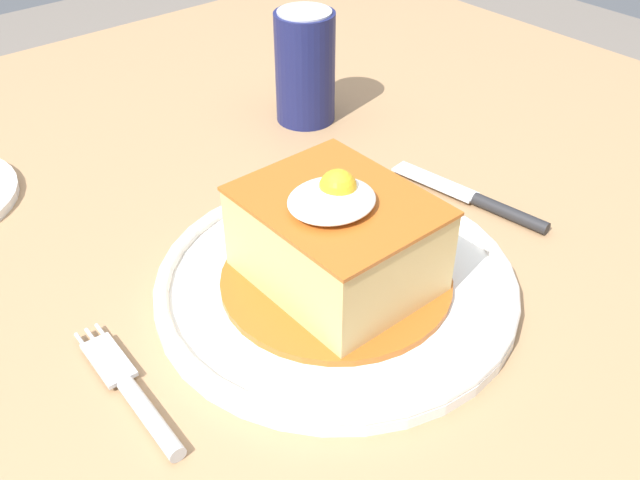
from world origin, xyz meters
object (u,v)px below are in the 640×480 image
Objects in this scene: fork at (136,398)px; knife at (487,204)px; soda_can at (305,67)px; main_plate at (336,282)px.

fork and knife have the same top height.
soda_can is (-0.01, 0.25, 0.06)m from knife.
fork is (-0.18, 0.00, -0.00)m from main_plate.
fork is 0.43m from soda_can.
main_plate is at bearing -124.75° from soda_can.
main_plate is 1.74× the size of knife.
fork is at bearing 179.94° from main_plate.
main_plate is 0.18m from knife.
fork is 1.14× the size of soda_can.
fork is at bearing -144.81° from soda_can.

